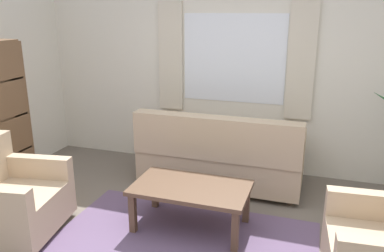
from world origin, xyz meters
TOP-DOWN VIEW (x-y plane):
  - wall_back at (0.00, 2.26)m, footprint 5.32×0.12m
  - window_with_curtains at (0.00, 2.18)m, footprint 1.98×0.07m
  - couch at (0.01, 1.56)m, footprint 1.90×0.82m
  - armchair_left at (-1.61, -0.07)m, footprint 0.95×0.96m
  - coffee_table at (-0.01, 0.55)m, footprint 1.10×0.64m

SIDE VIEW (x-z plane):
  - armchair_left at x=-1.61m, z-range -0.09..0.79m
  - couch at x=0.01m, z-range -0.09..0.83m
  - coffee_table at x=-0.01m, z-range 0.16..0.60m
  - wall_back at x=0.00m, z-range 0.00..2.60m
  - window_with_curtains at x=0.00m, z-range 0.75..2.15m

